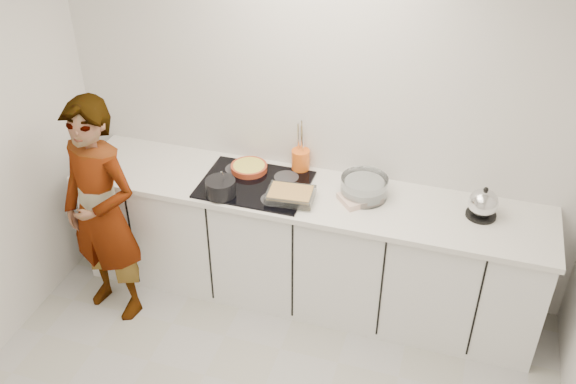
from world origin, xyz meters
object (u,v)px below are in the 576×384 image
(hob, at_px, (255,184))
(mixing_bowl, at_px, (364,188))
(saucepan, at_px, (221,187))
(tart_dish, at_px, (249,167))
(baking_dish, at_px, (291,195))
(utensil_crock, at_px, (301,160))
(cook, at_px, (102,213))
(kettle, at_px, (483,204))

(hob, height_order, mixing_bowl, mixing_bowl)
(hob, height_order, saucepan, saucepan)
(tart_dish, bearing_deg, saucepan, -102.17)
(baking_dish, xyz_separation_m, utensil_crock, (-0.04, 0.38, 0.03))
(hob, bearing_deg, saucepan, -131.55)
(saucepan, bearing_deg, hob, 48.45)
(hob, xyz_separation_m, utensil_crock, (0.24, 0.28, 0.07))
(hob, bearing_deg, cook, -151.62)
(saucepan, height_order, cook, cook)
(tart_dish, relative_size, mixing_bowl, 0.91)
(mixing_bowl, relative_size, kettle, 1.47)
(mixing_bowl, bearing_deg, cook, -160.63)
(hob, distance_m, saucepan, 0.26)
(tart_dish, xyz_separation_m, utensil_crock, (0.34, 0.13, 0.04))
(tart_dish, relative_size, kettle, 1.33)
(mixing_bowl, xyz_separation_m, kettle, (0.75, 0.00, 0.03))
(baking_dish, height_order, utensil_crock, utensil_crock)
(mixing_bowl, xyz_separation_m, cook, (-1.63, -0.57, -0.16))
(tart_dish, xyz_separation_m, saucepan, (-0.07, -0.34, 0.03))
(cook, bearing_deg, saucepan, 33.83)
(saucepan, bearing_deg, baking_dish, 10.87)
(tart_dish, xyz_separation_m, mixing_bowl, (0.82, -0.06, 0.03))
(hob, relative_size, saucepan, 2.87)
(kettle, bearing_deg, hob, -176.60)
(tart_dish, relative_size, baking_dish, 0.89)
(utensil_crock, xyz_separation_m, cook, (-1.14, -0.76, -0.17))
(hob, distance_m, cook, 1.03)
(mixing_bowl, bearing_deg, tart_dish, 175.71)
(tart_dish, relative_size, utensil_crock, 1.82)
(hob, relative_size, mixing_bowl, 2.26)
(kettle, bearing_deg, saucepan, -170.46)
(saucepan, xyz_separation_m, mixing_bowl, (0.90, 0.28, -0.00))
(hob, bearing_deg, utensil_crock, 48.97)
(kettle, relative_size, utensil_crock, 1.38)
(saucepan, xyz_separation_m, kettle, (1.65, 0.28, 0.02))
(saucepan, height_order, baking_dish, saucepan)
(kettle, bearing_deg, utensil_crock, 171.33)
(mixing_bowl, bearing_deg, saucepan, -162.92)
(baking_dish, relative_size, utensil_crock, 2.05)
(kettle, bearing_deg, tart_dish, 177.81)
(tart_dish, bearing_deg, utensil_crock, 20.98)
(baking_dish, bearing_deg, mixing_bowl, 22.98)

